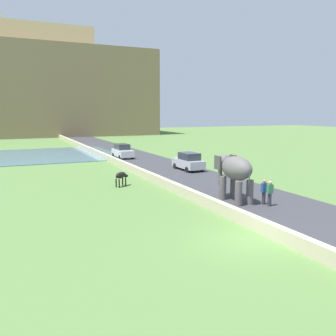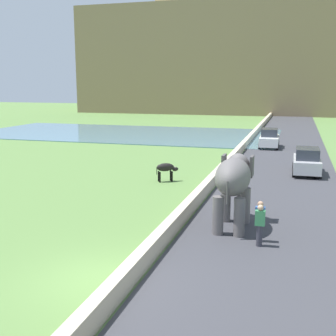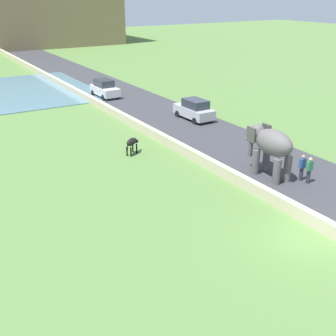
{
  "view_description": "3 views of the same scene",
  "coord_description": "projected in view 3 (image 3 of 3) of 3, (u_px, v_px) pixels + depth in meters",
  "views": [
    {
      "loc": [
        -9.61,
        -12.33,
        5.72
      ],
      "look_at": [
        0.53,
        9.91,
        1.85
      ],
      "focal_mm": 37.67,
      "sensor_mm": 36.0,
      "label": 1
    },
    {
      "loc": [
        5.76,
        -11.45,
        5.94
      ],
      "look_at": [
        -0.77,
        10.77,
        1.44
      ],
      "focal_mm": 46.66,
      "sensor_mm": 36.0,
      "label": 2
    },
    {
      "loc": [
        -13.76,
        -10.51,
        10.36
      ],
      "look_at": [
        -2.43,
        7.92,
        1.2
      ],
      "focal_mm": 45.13,
      "sensor_mm": 36.0,
      "label": 3
    }
  ],
  "objects": [
    {
      "name": "ground_plane",
      "position": [
        306.0,
        240.0,
        18.92
      ],
      "size": [
        220.0,
        220.0,
        0.0
      ],
      "primitive_type": "plane",
      "color": "#567A3D"
    },
    {
      "name": "road_surface",
      "position": [
        168.0,
        117.0,
        37.01
      ],
      "size": [
        7.0,
        120.0,
        0.06
      ],
      "primitive_type": "cube",
      "color": "#38383D",
      "rests_on": "ground"
    },
    {
      "name": "barrier_wall",
      "position": [
        141.0,
        126.0,
        33.49
      ],
      "size": [
        0.4,
        110.0,
        0.68
      ],
      "primitive_type": "cube",
      "color": "beige",
      "rests_on": "ground"
    },
    {
      "name": "elephant",
      "position": [
        271.0,
        145.0,
        24.53
      ],
      "size": [
        1.43,
        3.47,
        2.99
      ],
      "color": "#605B5B",
      "rests_on": "ground"
    },
    {
      "name": "person_beside_elephant",
      "position": [
        302.0,
        167.0,
        24.43
      ],
      "size": [
        0.36,
        0.22,
        1.63
      ],
      "color": "#33333D",
      "rests_on": "ground"
    },
    {
      "name": "person_trailing",
      "position": [
        309.0,
        170.0,
        24.06
      ],
      "size": [
        0.36,
        0.22,
        1.63
      ],
      "color": "#33333D",
      "rests_on": "ground"
    },
    {
      "name": "car_silver",
      "position": [
        194.0,
        110.0,
        36.08
      ],
      "size": [
        1.83,
        4.02,
        1.8
      ],
      "color": "#B7B7BC",
      "rests_on": "ground"
    },
    {
      "name": "car_white",
      "position": [
        105.0,
        88.0,
        43.77
      ],
      "size": [
        1.87,
        4.04,
        1.8
      ],
      "color": "white",
      "rests_on": "ground"
    },
    {
      "name": "cow_black",
      "position": [
        132.0,
        143.0,
        28.49
      ],
      "size": [
        1.35,
        1.03,
        1.15
      ],
      "color": "black",
      "rests_on": "ground"
    }
  ]
}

